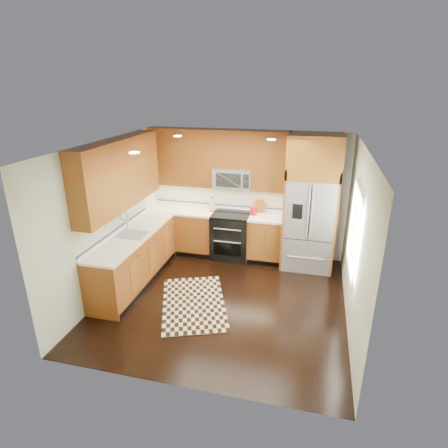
% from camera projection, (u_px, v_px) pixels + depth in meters
% --- Properties ---
extents(ground, '(4.00, 4.00, 0.00)m').
position_uv_depth(ground, '(223.00, 300.00, 6.35)').
color(ground, black).
rests_on(ground, ground).
extents(wall_back, '(4.00, 0.02, 2.60)m').
position_uv_depth(wall_back, '(247.00, 194.00, 7.69)').
color(wall_back, beige).
rests_on(wall_back, ground).
extents(wall_left, '(0.02, 4.00, 2.60)m').
position_uv_depth(wall_left, '(109.00, 218.00, 6.34)').
color(wall_left, beige).
rests_on(wall_left, ground).
extents(wall_right, '(0.02, 4.00, 2.60)m').
position_uv_depth(wall_right, '(356.00, 241.00, 5.43)').
color(wall_right, beige).
rests_on(wall_right, ground).
extents(window, '(0.04, 1.10, 1.30)m').
position_uv_depth(window, '(355.00, 229.00, 5.58)').
color(window, white).
rests_on(window, ground).
extents(base_cabinets, '(2.85, 3.00, 0.90)m').
position_uv_depth(base_cabinets, '(173.00, 247.00, 7.28)').
color(base_cabinets, brown).
rests_on(base_cabinets, ground).
extents(countertop, '(2.86, 3.01, 0.04)m').
position_uv_depth(countertop, '(181.00, 223.00, 7.18)').
color(countertop, white).
rests_on(countertop, base_cabinets).
extents(upper_cabinets, '(2.85, 3.00, 1.15)m').
position_uv_depth(upper_cabinets, '(177.00, 165.00, 6.87)').
color(upper_cabinets, '#8C591C').
rests_on(upper_cabinets, ground).
extents(range, '(0.76, 0.67, 0.95)m').
position_uv_depth(range, '(231.00, 236.00, 7.75)').
color(range, black).
rests_on(range, ground).
extents(microwave, '(0.76, 0.40, 0.42)m').
position_uv_depth(microwave, '(233.00, 178.00, 7.44)').
color(microwave, '#B2B2B7').
rests_on(microwave, ground).
extents(refrigerator, '(0.98, 0.75, 2.60)m').
position_uv_depth(refrigerator, '(311.00, 204.00, 7.06)').
color(refrigerator, '#B2B2B7').
rests_on(refrigerator, ground).
extents(sink_faucet, '(0.54, 0.44, 0.37)m').
position_uv_depth(sink_faucet, '(131.00, 231.00, 6.59)').
color(sink_faucet, '#B2B2B7').
rests_on(sink_faucet, countertop).
extents(rug, '(1.54, 1.93, 0.01)m').
position_uv_depth(rug, '(194.00, 303.00, 6.24)').
color(rug, black).
rests_on(rug, ground).
extents(knife_block, '(0.14, 0.18, 0.31)m').
position_uv_depth(knife_block, '(212.00, 205.00, 7.75)').
color(knife_block, tan).
rests_on(knife_block, countertop).
extents(utensil_crock, '(0.14, 0.14, 0.37)m').
position_uv_depth(utensil_crock, '(253.00, 209.00, 7.49)').
color(utensil_crock, '#A7141D').
rests_on(utensil_crock, countertop).
extents(cutting_board, '(0.28, 0.28, 0.02)m').
position_uv_depth(cutting_board, '(260.00, 212.00, 7.70)').
color(cutting_board, '#8C591C').
rests_on(cutting_board, countertop).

